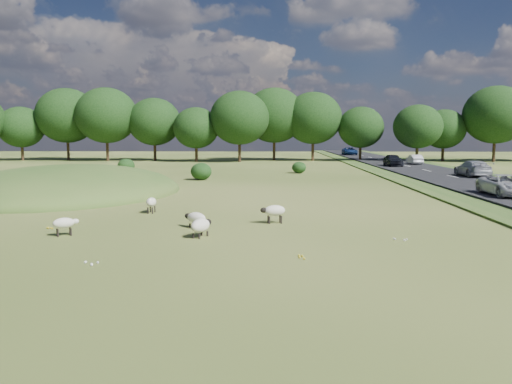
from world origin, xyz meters
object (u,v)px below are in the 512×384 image
sheep_2 (201,225)px  car_4 (393,160)px  car_1 (506,185)px  car_3 (415,159)px  sheep_0 (151,202)px  sheep_4 (64,223)px  sheep_1 (274,211)px  car_0 (350,151)px  car_5 (473,168)px  sheep_3 (196,218)px

sheep_2 → car_4: car_4 is taller
sheep_2 → car_1: size_ratio=0.29×
car_1 → car_3: bearing=83.7°
sheep_0 → car_1: bearing=-73.2°
sheep_2 → sheep_4: (-5.69, 0.08, 0.05)m
sheep_4 → car_4: 49.16m
sheep_2 → car_4: (18.12, 43.08, 0.52)m
sheep_1 → car_1: car_1 is taller
car_1 → car_4: size_ratio=1.09×
sheep_0 → car_4: 42.75m
sheep_4 → car_0: car_0 is taller
sheep_4 → car_3: 54.49m
sheep_0 → car_1: (21.67, 6.42, 0.34)m
sheep_1 → car_3: bearing=-127.9°
sheep_0 → sheep_2: bearing=-150.0°
car_3 → car_5: (0.00, -19.36, 0.11)m
sheep_1 → sheep_3: size_ratio=1.03×
sheep_3 → car_4: size_ratio=0.27×
sheep_3 → car_0: size_ratio=0.23×
sheep_3 → sheep_0: bearing=-16.9°
sheep_2 → car_1: (18.12, 12.66, 0.44)m
sheep_4 → sheep_1: bearing=-13.3°
sheep_4 → sheep_0: bearing=37.4°
car_3 → car_4: (-3.80, -3.97, 0.12)m
sheep_1 → car_0: 76.51m
sheep_3 → sheep_4: sheep_4 is taller
car_0 → car_1: bearing=-90.0°
sheep_1 → car_4: 42.59m
car_5 → sheep_4: bearing=45.0°
sheep_0 → car_4: car_4 is taller
sheep_0 → sheep_1: bearing=-114.1°
sheep_4 → car_0: 81.74m
sheep_2 → car_5: size_ratio=0.27×
sheep_3 → car_0: 78.50m
car_0 → sheep_4: bearing=-106.9°
sheep_1 → sheep_2: bearing=32.7°
car_5 → sheep_0: bearing=40.1°
car_0 → car_5: car_5 is taller
car_1 → car_0: bearing=90.0°
sheep_0 → car_4: bearing=-30.2°
sheep_3 → sheep_4: bearing=57.8°
sheep_2 → sheep_4: sheep_2 is taller
sheep_0 → sheep_4: (-2.14, -6.16, -0.05)m
car_3 → car_4: size_ratio=0.87×
car_3 → sheep_0: bearing=58.0°
car_5 → sheep_2: bearing=51.6°
car_1 → car_3: 34.60m
sheep_2 → car_1: car_1 is taller
sheep_0 → car_3: (25.47, 40.81, 0.31)m
car_1 → car_4: bearing=90.0°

